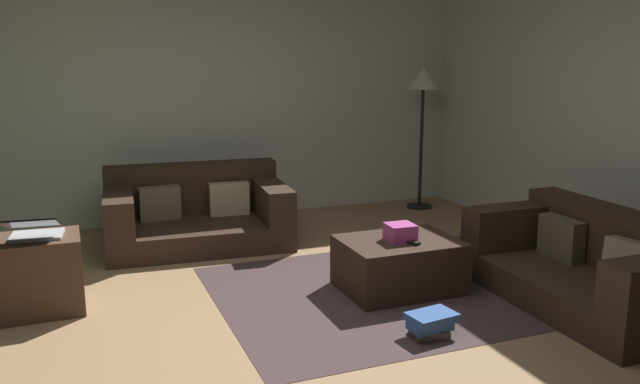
{
  "coord_description": "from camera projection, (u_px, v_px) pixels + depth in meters",
  "views": [
    {
      "loc": [
        -1.01,
        -3.37,
        1.67
      ],
      "look_at": [
        0.58,
        0.61,
        0.75
      ],
      "focal_mm": 36.0,
      "sensor_mm": 36.0,
      "label": 1
    }
  ],
  "objects": [
    {
      "name": "ground_plane",
      "position": [
        267.0,
        344.0,
        3.78
      ],
      "size": [
        6.4,
        6.4,
        0.0
      ],
      "primitive_type": "plane",
      "color": "#93704C"
    },
    {
      "name": "rear_partition",
      "position": [
        172.0,
        92.0,
        6.36
      ],
      "size": [
        6.4,
        0.12,
        2.6
      ],
      "primitive_type": "cube",
      "color": "beige",
      "rests_on": "ground_plane"
    },
    {
      "name": "couch_left",
      "position": [
        196.0,
        214.0,
        5.78
      ],
      "size": [
        1.63,
        1.08,
        0.68
      ],
      "rotation": [
        0.0,
        0.0,
        3.07
      ],
      "color": "#332319",
      "rests_on": "ground_plane"
    },
    {
      "name": "couch_right",
      "position": [
        590.0,
        267.0,
        4.35
      ],
      "size": [
        0.89,
        1.64,
        0.63
      ],
      "rotation": [
        0.0,
        0.0,
        1.55
      ],
      "color": "#332319",
      "rests_on": "ground_plane"
    },
    {
      "name": "ottoman",
      "position": [
        399.0,
        265.0,
        4.62
      ],
      "size": [
        0.82,
        0.62,
        0.37
      ],
      "primitive_type": "cube",
      "color": "#332319",
      "rests_on": "ground_plane"
    },
    {
      "name": "gift_box",
      "position": [
        400.0,
        232.0,
        4.54
      ],
      "size": [
        0.2,
        0.19,
        0.12
      ],
      "primitive_type": "cube",
      "rotation": [
        0.0,
        0.0,
        -0.04
      ],
      "color": "#B23F8C",
      "rests_on": "ottoman"
    },
    {
      "name": "tv_remote",
      "position": [
        409.0,
        242.0,
        4.49
      ],
      "size": [
        0.12,
        0.16,
        0.02
      ],
      "primitive_type": "cube",
      "rotation": [
        0.0,
        0.0,
        0.5
      ],
      "color": "black",
      "rests_on": "ottoman"
    },
    {
      "name": "side_table",
      "position": [
        41.0,
        274.0,
        4.22
      ],
      "size": [
        0.52,
        0.44,
        0.51
      ],
      "primitive_type": "cube",
      "color": "#4C3323",
      "rests_on": "ground_plane"
    },
    {
      "name": "laptop",
      "position": [
        35.0,
        231.0,
        4.09
      ],
      "size": [
        0.36,
        0.45,
        0.19
      ],
      "color": "silver",
      "rests_on": "side_table"
    },
    {
      "name": "book_stack",
      "position": [
        431.0,
        324.0,
        3.86
      ],
      "size": [
        0.31,
        0.23,
        0.15
      ],
      "color": "#4C423D",
      "rests_on": "ground_plane"
    },
    {
      "name": "corner_lamp",
      "position": [
        423.0,
        88.0,
        6.88
      ],
      "size": [
        0.36,
        0.36,
        1.54
      ],
      "color": "black",
      "rests_on": "ground_plane"
    },
    {
      "name": "area_rug",
      "position": [
        398.0,
        289.0,
        4.66
      ],
      "size": [
        2.6,
        2.0,
        0.01
      ],
      "primitive_type": "cube",
      "color": "#403030",
      "rests_on": "ground_plane"
    }
  ]
}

